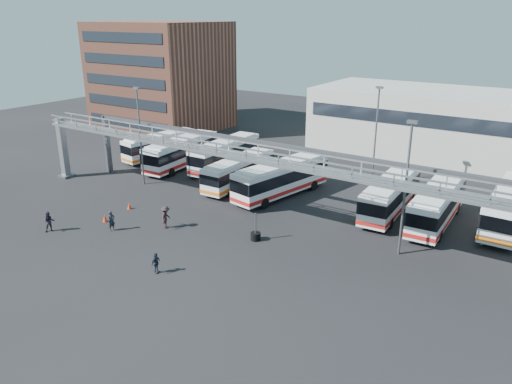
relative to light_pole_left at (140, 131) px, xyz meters
The scene contains 22 objects.
ground 18.78m from the light_pole_left, 26.57° to the right, with size 140.00×140.00×0.00m, color black.
gantry 16.14m from the light_pole_left, ahead, with size 51.40×5.15×7.10m.
apartment_building 28.52m from the light_pole_left, 129.29° to the left, with size 18.00×15.00×16.00m, color brown.
warehouse 41.07m from the light_pole_left, 46.97° to the left, with size 42.00×14.00×8.00m, color #9E9E99.
light_pole_left is the anchor object (origin of this frame).
light_pole_mid 28.02m from the light_pole_left, ahead, with size 0.70×0.35×10.21m.
light_pole_back 24.41m from the light_pole_left, 34.99° to the left, with size 0.70×0.35×10.21m.
bus_0 10.81m from the light_pole_left, 123.01° to the left, with size 3.96×10.47×3.11m.
bus_1 7.99m from the light_pole_left, 96.57° to the left, with size 3.54×11.53×3.45m.
bus_2 10.78m from the light_pole_left, 67.50° to the left, with size 3.03×11.19×3.37m.
bus_3 10.96m from the light_pole_left, 29.84° to the left, with size 2.58×10.28×3.11m.
bus_4 15.37m from the light_pole_left, 19.47° to the left, with size 4.80×11.69×3.46m.
bus_6 25.72m from the light_pole_left, 14.94° to the left, with size 3.07×10.98×3.30m.
bus_7 29.66m from the light_pole_left, 12.42° to the left, with size 2.92×11.08×3.34m.
bus_8 35.34m from the light_pole_left, 14.88° to the left, with size 2.85×11.49×3.48m.
pedestrian_a 12.99m from the light_pole_left, 56.76° to the right, with size 0.63×0.41×1.73m, color #212129.
pedestrian_b 14.20m from the light_pole_left, 79.16° to the right, with size 0.85×0.67×1.76m, color #261F2B.
pedestrian_c 13.22m from the light_pole_left, 35.64° to the right, with size 1.26×0.72×1.95m, color #2E1E1E.
pedestrian_d 20.55m from the light_pole_left, 41.83° to the right, with size 0.89×0.37×1.53m, color #1C2633.
cone_left 11.61m from the light_pole_left, 63.21° to the right, with size 0.41×0.41×0.65m, color red.
cone_right 8.99m from the light_pole_left, 55.04° to the right, with size 0.39×0.39×0.62m, color red.
tire_stack 19.09m from the light_pole_left, 15.75° to the right, with size 0.81×0.81×2.32m.
Camera 1 is at (21.87, -27.19, 17.16)m, focal length 35.00 mm.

